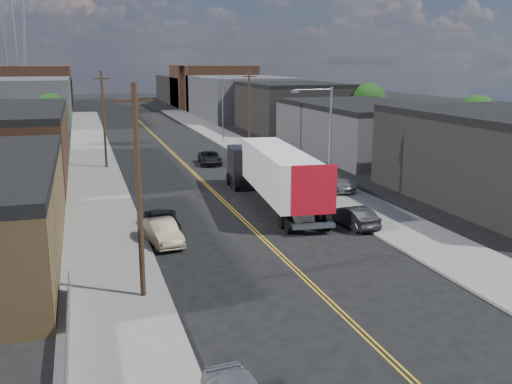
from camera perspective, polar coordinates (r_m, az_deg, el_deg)
ground at (r=76.99m, az=-9.12°, el=4.63°), size 260.00×260.00×0.00m
centerline at (r=62.35m, az=-7.15°, el=2.78°), size 0.32×120.00×0.01m
sidewalk_left at (r=61.45m, az=-15.91°, el=2.30°), size 5.00×140.00×0.15m
sidewalk_right at (r=64.62m, az=1.18°, el=3.29°), size 5.00×140.00×0.15m
warehouse_brown at (r=60.44m, az=-24.16°, el=4.59°), size 12.00×26.00×6.60m
industrial_right_b at (r=69.99m, az=10.75°, el=6.27°), size 14.00×24.00×6.10m
industrial_right_c at (r=93.60m, az=3.31°, el=8.56°), size 14.00×22.00×7.60m
skyline_left_a at (r=111.11m, az=-22.22°, el=8.42°), size 16.00×30.00×8.00m
skyline_right_a at (r=114.83m, az=-1.69°, el=9.48°), size 16.00×30.00×8.00m
skyline_left_b at (r=135.95m, az=-21.40°, el=9.56°), size 16.00×26.00×10.00m
skyline_right_b at (r=139.01m, az=-4.48°, el=10.45°), size 16.00×26.00×10.00m
skyline_left_c at (r=155.96m, az=-20.86°, el=9.37°), size 16.00×40.00×7.00m
skyline_right_c at (r=158.63m, az=-6.09°, el=10.18°), size 16.00×40.00×7.00m
streetlight_near at (r=44.70m, az=6.96°, el=5.69°), size 3.39×0.25×9.00m
streetlight_far at (r=77.83m, az=-3.65°, el=8.80°), size 3.39×0.25×9.00m
utility_pole_left_near at (r=26.23m, az=-11.65°, el=0.02°), size 1.60×0.26×10.00m
utility_pole_left_far at (r=60.81m, az=-14.97°, el=7.07°), size 1.60×0.26×10.00m
utility_pole_right at (r=66.44m, az=-0.69°, el=7.96°), size 1.60×0.26×10.00m
chainlink_fence at (r=21.59m, az=-18.38°, el=-16.04°), size 0.05×16.00×1.22m
tree_left_far at (r=77.82m, az=-19.75°, el=7.52°), size 4.35×4.20×6.97m
tree_right_near at (r=65.82m, az=21.19°, el=6.82°), size 4.60×4.48×7.44m
tree_right_far at (r=85.89m, az=11.26°, el=8.87°), size 4.85×4.76×7.91m
semi_truck at (r=44.02m, az=1.45°, el=2.09°), size 4.30×17.70×4.58m
car_left_b at (r=35.26m, az=-9.35°, el=-3.96°), size 2.17×4.66×1.48m
car_left_c at (r=37.69m, az=-9.42°, el=-2.98°), size 2.45×4.85×1.32m
car_right_oncoming at (r=38.83m, az=9.70°, el=-2.42°), size 2.01×4.53×1.44m
car_right_lot_a at (r=48.84m, az=7.29°, el=1.00°), size 4.71×5.73×1.45m
car_right_lot_b at (r=52.29m, az=5.26°, el=1.85°), size 2.32×5.15×1.46m
car_right_lot_c at (r=54.49m, az=3.27°, el=2.42°), size 2.41×4.99×1.64m
car_ahead_truck at (r=62.01m, az=-4.64°, el=3.42°), size 2.83×5.19×1.38m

